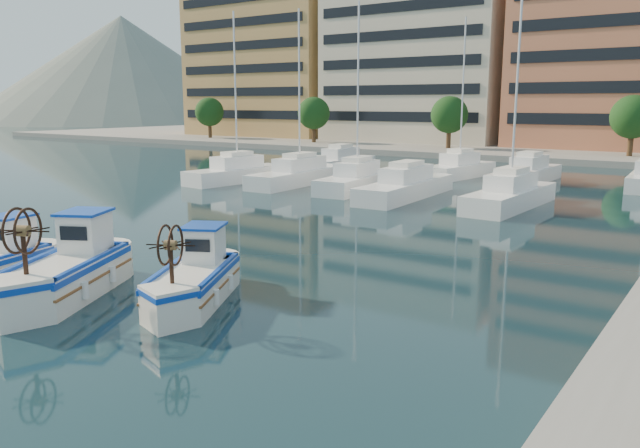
{
  "coord_description": "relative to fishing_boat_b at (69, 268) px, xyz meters",
  "views": [
    {
      "loc": [
        13.51,
        -10.62,
        5.49
      ],
      "look_at": [
        1.84,
        6.18,
        1.5
      ],
      "focal_mm": 35.0,
      "sensor_mm": 36.0,
      "label": 1
    }
  ],
  "objects": [
    {
      "name": "fishing_boat_b",
      "position": [
        0.0,
        0.0,
        0.0
      ],
      "size": [
        3.73,
        4.83,
        2.92
      ],
      "rotation": [
        0.0,
        0.0,
        0.47
      ],
      "color": "silver",
      "rests_on": "ground"
    },
    {
      "name": "hill_west",
      "position": [
        -137.67,
        110.5,
        -0.8
      ],
      "size": [
        180.0,
        180.0,
        60.0
      ],
      "primitive_type": "cone",
      "color": "slate",
      "rests_on": "ground"
    },
    {
      "name": "fishing_boat_c",
      "position": [
        3.37,
        1.69,
        -0.11
      ],
      "size": [
        3.27,
        4.19,
        2.53
      ],
      "rotation": [
        0.0,
        0.0,
        0.48
      ],
      "color": "silver",
      "rests_on": "ground"
    },
    {
      "name": "ground",
      "position": [
        2.33,
        0.5,
        -0.8
      ],
      "size": [
        300.0,
        300.0,
        0.0
      ],
      "primitive_type": "plane",
      "color": "#17343B",
      "rests_on": "ground"
    },
    {
      "name": "yacht_marina",
      "position": [
        -0.63,
        28.17,
        -0.28
      ],
      "size": [
        36.89,
        21.38,
        11.5
      ],
      "color": "white",
      "rests_on": "ground"
    }
  ]
}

